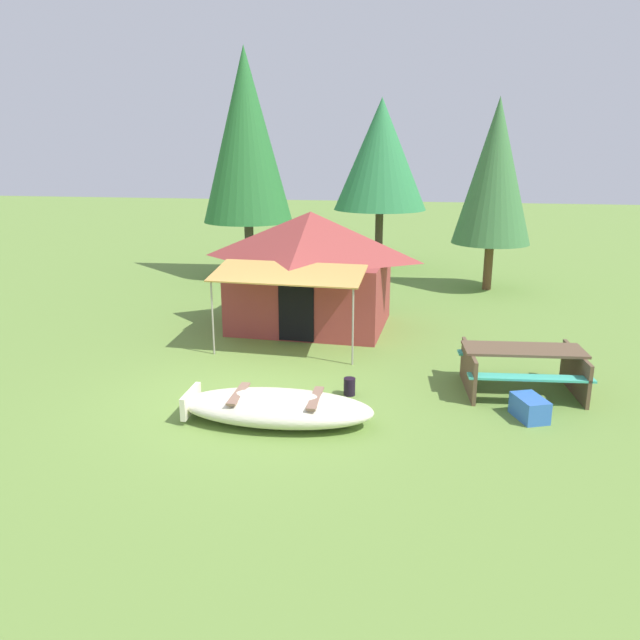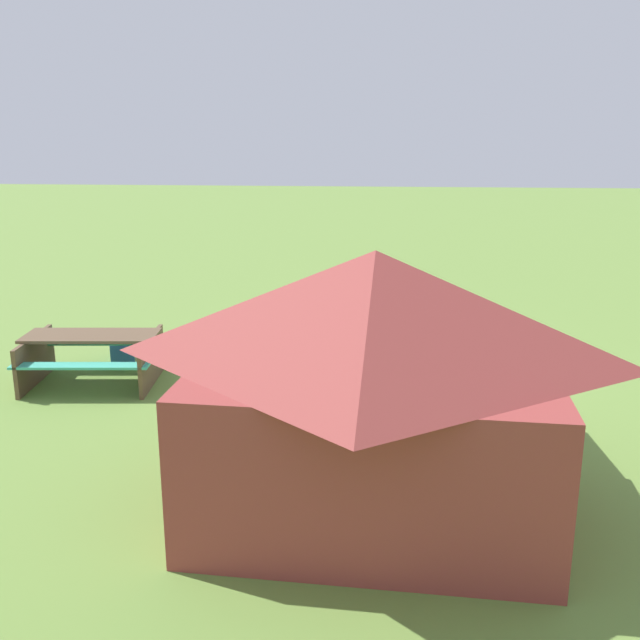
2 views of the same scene
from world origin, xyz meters
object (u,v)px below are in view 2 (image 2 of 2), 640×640
Objects in this scene: picnic_table at (93,352)px; fuel_can at (286,365)px; beached_rowboat at (350,339)px; cooler_box at (122,350)px; canvas_cabin_tent at (373,380)px.

picnic_table is 2.92m from fuel_can.
cooler_box is (3.75, 0.80, -0.07)m from beached_rowboat.
canvas_cabin_tent reaches higher than fuel_can.
canvas_cabin_tent is 5.45m from picnic_table.
picnic_table is (3.76, 1.92, 0.25)m from beached_rowboat.
cooler_box is at bearing 11.98° from beached_rowboat.
picnic_table is 7.03× the size of fuel_can.
canvas_cabin_tent reaches higher than cooler_box.
canvas_cabin_tent is at bearing 133.71° from cooler_box.
cooler_box is 2.00× the size of fuel_can.
cooler_box is (-0.01, -1.12, -0.31)m from picnic_table.
cooler_box is at bearing -46.29° from canvas_cabin_tent.
canvas_cabin_tent is at bearing 95.23° from beached_rowboat.
cooler_box is (4.23, -4.43, -1.19)m from canvas_cabin_tent.
beached_rowboat is 5.36m from canvas_cabin_tent.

